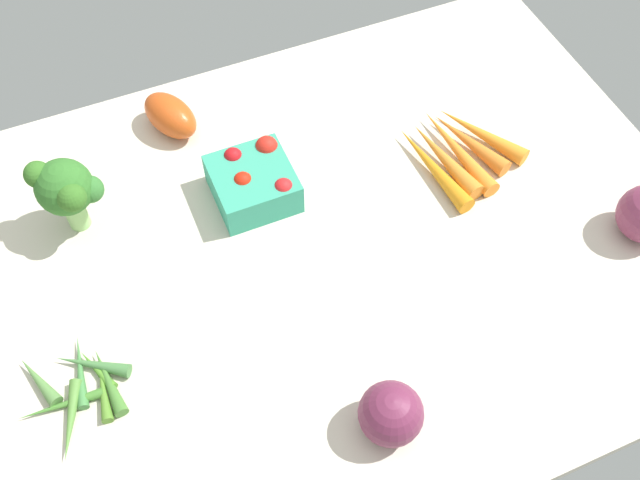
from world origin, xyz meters
The scene contains 7 objects.
tablecloth centered at (0.00, 0.00, 1.00)cm, with size 104.00×76.00×2.00cm, color beige.
broccoli_head centered at (-28.31, 16.31, 9.73)cm, with size 8.93×8.54×11.70cm.
roma_tomato centered at (-11.80, 28.40, 4.78)cm, with size 9.68×5.55×5.55cm, color #D14E19.
red_onion_center centered at (-2.30, -25.49, 5.70)cm, with size 7.40×7.40×7.40cm, color #6D2847.
okra_pile centered at (-33.55, -7.30, 2.78)cm, with size 13.90×15.20×1.75cm.
carrot_bunch centered at (24.31, 7.05, 3.32)cm, with size 16.35×18.21×2.77cm.
berry_basket centered at (-4.79, 11.95, 4.83)cm, with size 10.78×10.78×6.30cm.
Camera 1 is at (-21.18, -49.94, 83.89)cm, focal length 41.45 mm.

